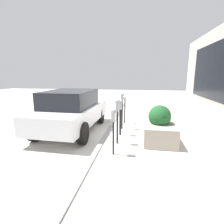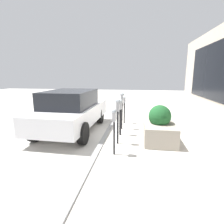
{
  "view_description": "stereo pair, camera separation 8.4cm",
  "coord_description": "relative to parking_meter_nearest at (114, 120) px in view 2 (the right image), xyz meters",
  "views": [
    {
      "loc": [
        -6.18,
        -1.13,
        2.2
      ],
      "look_at": [
        0.0,
        -0.13,
        0.87
      ],
      "focal_mm": 28.0,
      "sensor_mm": 36.0,
      "label": 1
    },
    {
      "loc": [
        -6.2,
        -1.05,
        2.2
      ],
      "look_at": [
        0.0,
        -0.13,
        0.87
      ],
      "focal_mm": 28.0,
      "sensor_mm": 36.0,
      "label": 2
    }
  ],
  "objects": [
    {
      "name": "parking_meter_nearest",
      "position": [
        0.0,
        0.0,
        0.0
      ],
      "size": [
        0.19,
        0.16,
        1.31
      ],
      "color": "black",
      "rests_on": "ground_plane"
    },
    {
      "name": "curb_strip",
      "position": [
        1.64,
        0.52,
        -0.97
      ],
      "size": [
        14.29,
        0.16,
        0.04
      ],
      "color": "gray",
      "rests_on": "ground_plane"
    },
    {
      "name": "parking_meter_middle",
      "position": [
        1.66,
        -0.01,
        -0.11
      ],
      "size": [
        0.18,
        0.15,
        1.33
      ],
      "color": "black",
      "rests_on": "ground_plane"
    },
    {
      "name": "parked_car_front",
      "position": [
        1.85,
        1.94,
        -0.15
      ],
      "size": [
        4.24,
        1.97,
        1.63
      ],
      "rotation": [
        0.0,
        0.0,
        -0.03
      ],
      "color": "silver",
      "rests_on": "ground_plane"
    },
    {
      "name": "parking_meter_fourth",
      "position": [
        2.41,
        0.0,
        0.16
      ],
      "size": [
        0.2,
        0.17,
        1.52
      ],
      "color": "black",
      "rests_on": "ground_plane"
    },
    {
      "name": "ground_plane",
      "position": [
        1.64,
        0.44,
        -0.99
      ],
      "size": [
        40.0,
        40.0,
        0.0
      ],
      "primitive_type": "plane",
      "color": "beige"
    },
    {
      "name": "parking_meter_farthest",
      "position": [
        3.33,
        -0.03,
        -0.11
      ],
      "size": [
        0.15,
        0.13,
        1.25
      ],
      "color": "black",
      "rests_on": "ground_plane"
    },
    {
      "name": "planter_box",
      "position": [
        1.27,
        -1.36,
        -0.53
      ],
      "size": [
        1.63,
        1.01,
        1.23
      ],
      "color": "#A39989",
      "rests_on": "ground_plane"
    },
    {
      "name": "parking_meter_second",
      "position": [
        0.81,
        -0.01,
        0.08
      ],
      "size": [
        0.19,
        0.16,
        1.47
      ],
      "color": "black",
      "rests_on": "ground_plane"
    }
  ]
}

